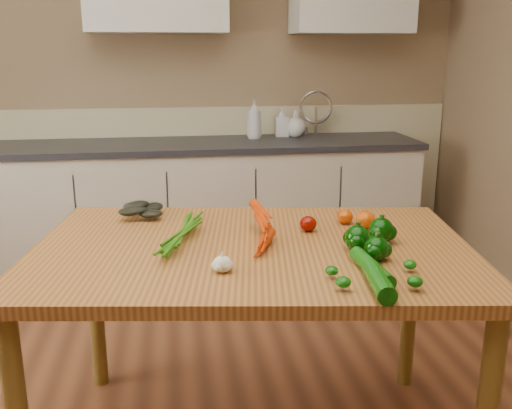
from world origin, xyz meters
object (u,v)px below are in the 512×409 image
object	(u,v)px
pepper_a	(358,238)
zucchini_b	(379,282)
table	(253,269)
garlic_bulb	(222,264)
tomato_c	(366,220)
soap_bottle_c	(296,123)
pepper_c	(377,249)
tomato_a	(308,224)
pepper_b	(381,231)
soap_bottle_b	(282,122)
zucchini_a	(372,268)
soap_bottle_a	(254,119)
carrot_bunch	(237,230)
leafy_greens	(141,204)
tomato_b	(345,217)

from	to	relation	value
pepper_a	zucchini_b	bearing A→B (deg)	-97.81
pepper_a	table	bearing A→B (deg)	162.65
zucchini_b	garlic_bulb	bearing A→B (deg)	153.77
garlic_bulb	tomato_c	xyz separation A→B (m)	(0.59, 0.36, 0.01)
soap_bottle_c	zucchini_b	world-z (taller)	soap_bottle_c
table	zucchini_b	world-z (taller)	zucchini_b
pepper_c	tomato_a	distance (m)	0.37
pepper_b	pepper_c	world-z (taller)	pepper_b
soap_bottle_b	zucchini_a	xyz separation A→B (m)	(-0.19, -2.39, -0.15)
table	soap_bottle_b	size ratio (longest dim) A/B	8.05
soap_bottle_a	garlic_bulb	world-z (taller)	soap_bottle_a
carrot_bunch	tomato_a	world-z (taller)	carrot_bunch
leafy_greens	tomato_b	xyz separation A→B (m)	(0.80, -0.21, -0.03)
carrot_bunch	leafy_greens	size ratio (longest dim) A/B	1.30
soap_bottle_a	table	bearing A→B (deg)	116.95
carrot_bunch	pepper_c	xyz separation A→B (m)	(0.43, -0.27, 0.00)
soap_bottle_a	leafy_greens	size ratio (longest dim) A/B	1.22
leafy_greens	tomato_a	world-z (taller)	leafy_greens
zucchini_a	zucchini_b	world-z (taller)	zucchini_b
pepper_a	tomato_c	bearing A→B (deg)	64.71
soap_bottle_b	leafy_greens	world-z (taller)	soap_bottle_b
table	tomato_c	bearing A→B (deg)	23.95
soap_bottle_a	pepper_b	world-z (taller)	soap_bottle_a
soap_bottle_b	pepper_a	world-z (taller)	soap_bottle_b
tomato_a	zucchini_a	xyz separation A→B (m)	(0.09, -0.46, -0.00)
soap_bottle_a	pepper_c	xyz separation A→B (m)	(0.08, -2.19, -0.17)
leafy_greens	soap_bottle_c	bearing A→B (deg)	58.35
table	zucchini_a	bearing A→B (deg)	-37.27
tomato_b	tomato_c	size ratio (longest dim) A/B	0.85
zucchini_a	pepper_a	bearing A→B (deg)	82.98
soap_bottle_c	zucchini_a	distance (m)	2.39
leafy_greens	tomato_a	size ratio (longest dim) A/B	3.42
garlic_bulb	tomato_c	world-z (taller)	tomato_c
soap_bottle_c	carrot_bunch	distance (m)	2.09
soap_bottle_a	soap_bottle_c	distance (m)	0.31
tomato_b	tomato_c	xyz separation A→B (m)	(0.06, -0.07, 0.01)
soap_bottle_c	leafy_greens	distance (m)	1.92
leafy_greens	garlic_bulb	size ratio (longest dim) A/B	3.61
carrot_bunch	zucchini_a	bearing A→B (deg)	-38.19
pepper_b	zucchini_a	xyz separation A→B (m)	(-0.14, -0.29, -0.02)
tomato_c	pepper_c	bearing A→B (deg)	-103.25
soap_bottle_b	garlic_bulb	distance (m)	2.39
soap_bottle_b	leafy_greens	xyz separation A→B (m)	(-0.91, -1.65, -0.12)
pepper_a	pepper_c	xyz separation A→B (m)	(0.03, -0.10, -0.00)
soap_bottle_a	pepper_a	size ratio (longest dim) A/B	3.03
table	zucchini_a	xyz separation A→B (m)	(0.32, -0.33, 0.12)
soap_bottle_c	pepper_c	world-z (taller)	soap_bottle_c
soap_bottle_c	tomato_a	world-z (taller)	soap_bottle_c
tomato_a	pepper_c	bearing A→B (deg)	-66.09
pepper_b	tomato_b	distance (m)	0.25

